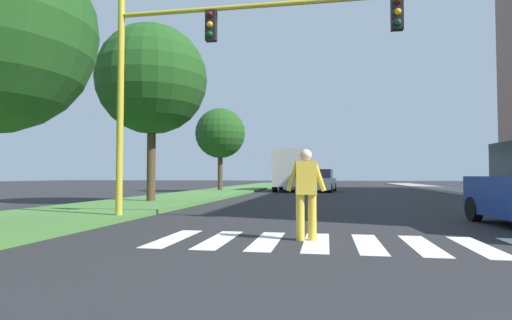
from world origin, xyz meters
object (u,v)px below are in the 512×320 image
at_px(sedan_midblock, 322,181).
at_px(tree_far, 220,133).
at_px(tree_mid, 152,80).
at_px(sedan_distant, 296,180).
at_px(traffic_light_gantry, 209,55).
at_px(pedestrian_performer, 306,190).
at_px(truck_box_delivery, 291,170).

bearing_deg(sedan_midblock, tree_far, -167.03).
xyz_separation_m(tree_mid, sedan_distant, (4.06, 27.44, -4.50)).
xyz_separation_m(traffic_light_gantry, sedan_midblock, (2.61, 20.60, -3.57)).
height_order(traffic_light_gantry, pedestrian_performer, traffic_light_gantry).
bearing_deg(tree_far, sedan_distant, 72.68).
height_order(tree_far, sedan_midblock, tree_far).
xyz_separation_m(tree_far, truck_box_delivery, (5.07, 2.32, -2.70)).
xyz_separation_m(tree_mid, sedan_midblock, (6.91, 14.62, -4.51)).
bearing_deg(tree_far, tree_mid, -87.92).
bearing_deg(sedan_distant, pedestrian_performer, -85.44).
height_order(sedan_midblock, truck_box_delivery, truck_box_delivery).
height_order(traffic_light_gantry, sedan_midblock, traffic_light_gantry).
distance_m(tree_far, truck_box_delivery, 6.19).
height_order(tree_mid, sedan_midblock, tree_mid).
distance_m(tree_far, traffic_light_gantry, 19.49).
xyz_separation_m(tree_far, pedestrian_performer, (7.39, -21.36, -3.40)).
bearing_deg(sedan_distant, traffic_light_gantry, -89.58).
height_order(tree_far, traffic_light_gantry, tree_far).
bearing_deg(truck_box_delivery, tree_far, -155.46).
xyz_separation_m(pedestrian_performer, sedan_midblock, (-0.01, 23.06, -0.15)).
height_order(traffic_light_gantry, truck_box_delivery, traffic_light_gantry).
bearing_deg(pedestrian_performer, traffic_light_gantry, 136.77).
xyz_separation_m(sedan_distant, truck_box_delivery, (0.54, -12.20, 0.85)).
bearing_deg(traffic_light_gantry, sedan_midblock, 82.79).
height_order(tree_mid, pedestrian_performer, tree_mid).
xyz_separation_m(tree_mid, tree_far, (-0.47, 12.92, -0.95)).
distance_m(traffic_light_gantry, sedan_distant, 33.61).
xyz_separation_m(sedan_midblock, truck_box_delivery, (-2.31, 0.62, 0.86)).
height_order(tree_far, sedan_distant, tree_far).
bearing_deg(sedan_midblock, truck_box_delivery, 165.04).
bearing_deg(tree_far, traffic_light_gantry, -75.82).
bearing_deg(pedestrian_performer, truck_box_delivery, 95.60).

